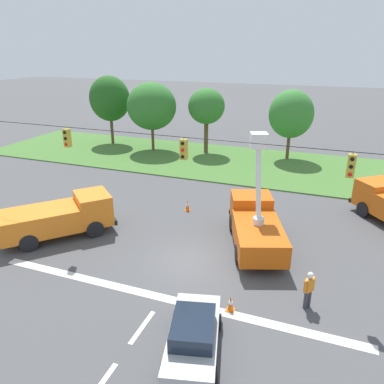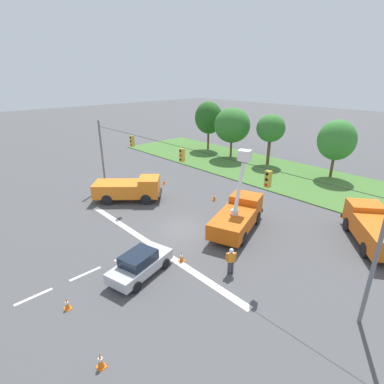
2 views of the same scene
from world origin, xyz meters
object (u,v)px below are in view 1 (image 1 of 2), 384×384
tree_west (152,106)px  tree_east (291,114)px  utility_truck_bucket_lift (255,223)px  traffic_cone_near_bucket (95,197)px  road_worker (309,288)px  tree_centre (206,107)px  tree_far_west (110,99)px  traffic_cone_mid_right (188,206)px  utility_truck_support_near (60,217)px  sedan_silver (193,335)px  traffic_cone_foreground_right (231,303)px

tree_west → tree_east: bearing=6.9°
utility_truck_bucket_lift → traffic_cone_near_bucket: 12.46m
tree_west → road_worker: 27.87m
tree_centre → tree_far_west: bearing=179.5°
road_worker → traffic_cone_near_bucket: size_ratio=2.74×
road_worker → traffic_cone_mid_right: bearing=137.9°
utility_truck_support_near → sedan_silver: (10.55, -5.86, -0.42)m
tree_far_west → tree_west: size_ratio=1.06×
tree_east → traffic_cone_foreground_right: tree_east is taller
utility_truck_bucket_lift → traffic_cone_foreground_right: bearing=-87.6°
tree_far_west → tree_centre: bearing=-0.5°
tree_west → utility_truck_support_near: 20.03m
traffic_cone_near_bucket → tree_east: bearing=53.6°
tree_west → traffic_cone_foreground_right: bearing=-56.7°
utility_truck_support_near → traffic_cone_near_bucket: size_ratio=9.84×
traffic_cone_mid_right → tree_east: bearing=72.6°
tree_east → utility_truck_bucket_lift: tree_east is taller
utility_truck_support_near → traffic_cone_mid_right: (5.69, 5.98, -0.84)m
tree_east → utility_truck_support_near: size_ratio=1.07×
road_worker → utility_truck_bucket_lift: bearing=124.7°
utility_truck_bucket_lift → tree_far_west: bearing=139.1°
tree_centre → road_worker: bearing=-61.3°
tree_centre → tree_west: bearing=-169.3°
tree_centre → sedan_silver: 27.95m
sedan_silver → road_worker: bearing=48.3°
tree_centre → utility_truck_bucket_lift: bearing=-63.1°
tree_west → tree_centre: (5.64, 1.06, 0.13)m
utility_truck_support_near → sedan_silver: size_ratio=1.38×
tree_far_west → road_worker: 32.68m
traffic_cone_foreground_right → traffic_cone_mid_right: size_ratio=0.95×
utility_truck_bucket_lift → traffic_cone_mid_right: bearing=150.6°
sedan_silver → traffic_cone_near_bucket: sedan_silver is taller
tree_west → road_worker: bearing=-49.9°
road_worker → tree_west: bearing=130.1°
traffic_cone_foreground_right → tree_centre: bearing=111.1°
tree_far_west → road_worker: tree_far_west is taller
tree_west → tree_east: size_ratio=1.06×
utility_truck_support_near → sedan_silver: utility_truck_support_near is taller
sedan_silver → traffic_cone_mid_right: (-4.87, 11.84, -0.42)m
tree_centre → traffic_cone_mid_right: bearing=-76.1°
sedan_silver → traffic_cone_foreground_right: sedan_silver is taller
tree_east → traffic_cone_mid_right: bearing=-107.4°
tree_east → utility_truck_bucket_lift: (0.52, -18.09, -3.18)m
tree_far_west → utility_truck_bucket_lift: size_ratio=1.09×
traffic_cone_foreground_right → utility_truck_bucket_lift: bearing=92.4°
tree_east → traffic_cone_near_bucket: bearing=-126.4°
tree_centre → sedan_silver: bearing=-72.2°
utility_truck_support_near → traffic_cone_foreground_right: 11.65m
tree_east → traffic_cone_near_bucket: (-11.70, -15.85, -4.18)m
tree_centre → traffic_cone_foreground_right: 25.64m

